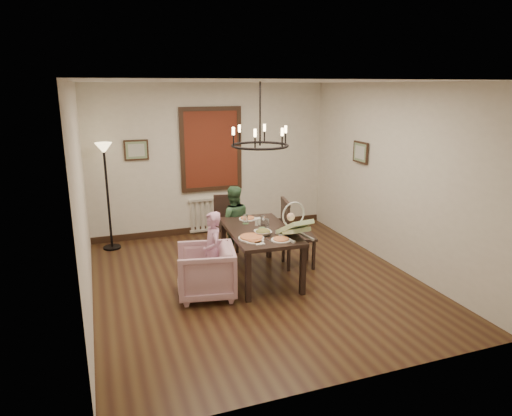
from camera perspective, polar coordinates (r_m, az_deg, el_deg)
room_shell at (r=6.61m, az=-1.07°, el=3.29°), size 4.51×5.00×2.81m
dining_table at (r=6.62m, az=0.48°, el=-3.41°), size 0.97×1.62×0.74m
chair_far at (r=7.78m, az=-3.72°, el=-1.97°), size 0.50×0.50×0.94m
chair_right at (r=7.10m, az=5.35°, el=-3.09°), size 0.56×0.56×1.09m
armchair at (r=6.18m, az=-6.28°, el=-7.90°), size 0.89×0.87×0.69m
elderly_woman at (r=6.25m, az=-5.42°, el=-6.39°), size 0.23×0.34×0.94m
seated_man at (r=7.45m, az=-2.90°, el=-2.53°), size 0.54×0.46×1.00m
baby_bouncer at (r=6.24m, az=4.85°, el=-2.18°), size 0.45×0.57×0.34m
salad_bowl at (r=6.35m, az=0.87°, el=-3.07°), size 0.29×0.29×0.07m
pizza_platter at (r=6.19m, az=-0.60°, el=-3.71°), size 0.35×0.35×0.04m
drinking_glass at (r=6.65m, az=1.38°, el=-1.97°), size 0.07×0.07×0.13m
window_blinds at (r=8.56m, az=-5.62°, el=7.29°), size 1.00×0.03×1.40m
radiator at (r=8.83m, az=-5.44°, el=-0.75°), size 0.92×0.12×0.62m
picture_back at (r=8.34m, az=-14.74°, el=7.01°), size 0.42×0.03×0.36m
picture_right at (r=8.00m, az=12.93°, el=6.80°), size 0.03×0.42×0.36m
floor_lamp at (r=8.13m, az=-18.02°, el=1.18°), size 0.30×0.30×1.80m
chandelier at (r=6.33m, az=0.50°, el=7.81°), size 0.80×0.80×0.04m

